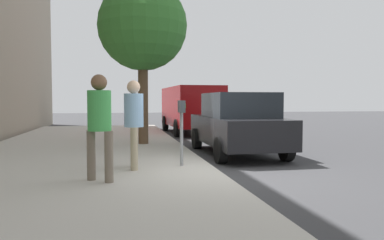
{
  "coord_description": "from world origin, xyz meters",
  "views": [
    {
      "loc": [
        -7.47,
        1.97,
        1.56
      ],
      "look_at": [
        0.56,
        0.41,
        1.13
      ],
      "focal_mm": 35.18,
      "sensor_mm": 36.0,
      "label": 1
    }
  ],
  "objects": [
    {
      "name": "pedestrian_bystander",
      "position": [
        -0.78,
        2.31,
        1.26
      ],
      "size": [
        0.41,
        0.46,
        1.86
      ],
      "rotation": [
        0.0,
        0.0,
        -0.69
      ],
      "color": "#726656",
      "rests_on": "sidewalk_slab"
    },
    {
      "name": "parked_sedan_near",
      "position": [
        2.83,
        -1.35,
        0.89
      ],
      "size": [
        4.41,
        1.99,
        1.77
      ],
      "color": "black",
      "rests_on": "ground_plane"
    },
    {
      "name": "ground_plane",
      "position": [
        0.0,
        0.0,
        0.0
      ],
      "size": [
        80.0,
        80.0,
        0.0
      ],
      "primitive_type": "plane",
      "color": "#38383A",
      "rests_on": "ground"
    },
    {
      "name": "sidewalk_slab",
      "position": [
        0.0,
        3.0,
        0.07
      ],
      "size": [
        28.0,
        6.0,
        0.15
      ],
      "primitive_type": "cube",
      "color": "#B7B2A8",
      "rests_on": "ground_plane"
    },
    {
      "name": "street_tree",
      "position": [
        4.83,
        1.2,
        3.93
      ],
      "size": [
        2.87,
        2.87,
        5.24
      ],
      "color": "brown",
      "rests_on": "sidewalk_slab"
    },
    {
      "name": "parked_van_far",
      "position": [
        10.01,
        -1.35,
        1.26
      ],
      "size": [
        5.26,
        2.25,
        2.18
      ],
      "color": "maroon",
      "rests_on": "ground_plane"
    },
    {
      "name": "parking_meter",
      "position": [
        0.49,
        0.65,
        1.17
      ],
      "size": [
        0.36,
        0.12,
        1.41
      ],
      "color": "gray",
      "rests_on": "sidewalk_slab"
    },
    {
      "name": "pedestrian_at_meter",
      "position": [
        0.34,
        1.68,
        1.23
      ],
      "size": [
        0.55,
        0.4,
        1.82
      ],
      "rotation": [
        0.0,
        0.0,
        -1.6
      ],
      "color": "tan",
      "rests_on": "sidewalk_slab"
    }
  ]
}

